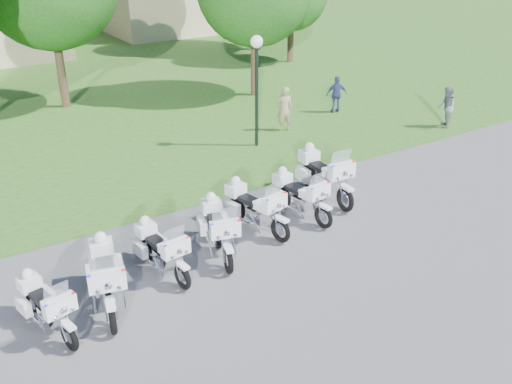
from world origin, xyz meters
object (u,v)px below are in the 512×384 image
bystander_a (285,109)px  motorcycle_3 (218,228)px  motorcycle_2 (161,249)px  bystander_b (446,107)px  motorcycle_1 (106,276)px  motorcycle_6 (324,174)px  motorcycle_4 (254,206)px  lamp_post (257,64)px  motorcycle_5 (299,195)px  bystander_c (337,95)px  motorcycle_0 (46,305)px

bystander_a → motorcycle_3: bearing=63.1°
motorcycle_2 → bystander_b: bystander_b is taller
motorcycle_3 → bystander_a: (6.65, 6.66, 0.22)m
motorcycle_1 → motorcycle_3: bearing=-154.9°
motorcycle_6 → bystander_b: bearing=-159.4°
motorcycle_4 → lamp_post: lamp_post is taller
motorcycle_1 → bystander_b: (15.39, 4.10, 0.13)m
motorcycle_2 → motorcycle_4: 3.04m
motorcycle_3 → lamp_post: size_ratio=0.58×
motorcycle_5 → motorcycle_6: motorcycle_6 is taller
lamp_post → motorcycle_4: bearing=-122.9°
motorcycle_2 → motorcycle_5: bearing=-179.5°
motorcycle_4 → bystander_c: motorcycle_4 is taller
motorcycle_3 → motorcycle_6: bearing=-149.8°
motorcycle_0 → motorcycle_3: motorcycle_3 is taller
lamp_post → bystander_b: bearing=-17.0°
motorcycle_0 → motorcycle_3: (4.41, 0.81, 0.08)m
motorcycle_4 → bystander_c: (8.50, 6.85, 0.12)m
motorcycle_2 → motorcycle_4: size_ratio=0.93×
bystander_a → bystander_c: 3.32m
motorcycle_0 → bystander_a: size_ratio=1.17×
lamp_post → bystander_b: (7.50, -2.30, -2.23)m
motorcycle_6 → motorcycle_2: bearing=15.4°
motorcycle_1 → motorcycle_3: (3.08, 0.60, -0.03)m
motorcycle_6 → bystander_c: size_ratio=1.68×
motorcycle_1 → bystander_c: 15.24m
motorcycle_3 → bystander_b: size_ratio=1.41×
motorcycle_6 → motorcycle_1: bearing=17.1°
motorcycle_1 → motorcycle_0: bearing=23.1°
motorcycle_5 → bystander_b: (9.44, 3.01, 0.18)m
motorcycle_4 → motorcycle_5: bearing=167.5°
motorcycle_6 → motorcycle_3: bearing=18.6°
motorcycle_0 → lamp_post: bearing=-157.1°
motorcycle_1 → bystander_c: size_ratio=1.54×
motorcycle_3 → bystander_a: size_ratio=1.32×
motorcycle_4 → motorcycle_6: bearing=-179.8°
motorcycle_1 → motorcycle_2: 1.60m
bystander_b → motorcycle_3: bearing=-29.9°
lamp_post → bystander_a: lamp_post is taller
motorcycle_0 → motorcycle_2: 2.93m
lamp_post → motorcycle_0: bearing=-144.4°
motorcycle_5 → bystander_a: size_ratio=1.29×
motorcycle_1 → motorcycle_4: size_ratio=1.03×
motorcycle_5 → bystander_c: bystander_c is taller
motorcycle_2 → motorcycle_3: motorcycle_3 is taller
motorcycle_4 → bystander_a: size_ratio=1.33×
bystander_a → bystander_c: bystander_a is taller
motorcycle_0 → motorcycle_5: 7.40m
motorcycle_3 → motorcycle_6: 4.36m
motorcycle_2 → motorcycle_5: size_ratio=0.96×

